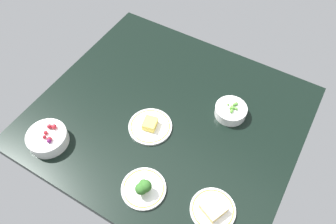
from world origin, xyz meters
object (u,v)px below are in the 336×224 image
Objects in this scene: plate_broccoli at (144,188)px; bowl_berries at (48,138)px; plate_sandwich at (213,209)px; bowl_peas at (231,111)px; plate_cheese at (150,126)px.

bowl_berries is at bearing 2.62° from plate_broccoli.
plate_broccoli reaches higher than plate_sandwich.
plate_sandwich is 27.47cm from plate_broccoli.
bowl_peas is 37.08cm from plate_cheese.
bowl_peas is 46.35cm from plate_sandwich.
bowl_peas is 0.84× the size of bowl_berries.
bowl_berries is 0.97× the size of plate_broccoli.
plate_sandwich is at bearing -166.26° from plate_broccoli.
plate_sandwich is at bearing 106.08° from bowl_peas.
bowl_peas is 0.84× the size of plate_sandwich.
plate_cheese is at bearing 41.86° from bowl_peas.
bowl_peas is 52.88cm from plate_broccoli.
plate_broccoli reaches higher than bowl_berries.
plate_broccoli reaches higher than bowl_peas.
bowl_peas is 80.97cm from bowl_berries.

